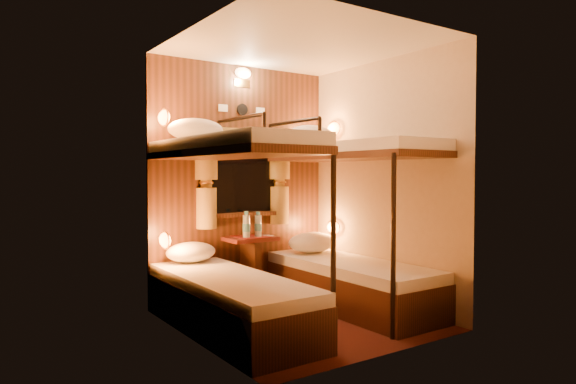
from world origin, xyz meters
TOP-DOWN VIEW (x-y plane):
  - floor at (0.00, 0.00)m, footprint 2.10×2.10m
  - ceiling at (0.00, 0.00)m, footprint 2.10×2.10m
  - wall_back at (0.00, 1.05)m, footprint 2.40×0.00m
  - wall_front at (0.00, -1.05)m, footprint 2.40×0.00m
  - wall_left at (-1.00, 0.00)m, footprint 0.00×2.40m
  - wall_right at (1.00, 0.00)m, footprint 0.00×2.40m
  - back_panel at (0.00, 1.04)m, footprint 2.00×0.03m
  - bunk_left at (-0.65, 0.07)m, footprint 0.72×1.90m
  - bunk_right at (0.65, 0.07)m, footprint 0.72×1.90m
  - window at (0.00, 1.00)m, footprint 1.00×0.12m
  - curtains at (0.00, 0.97)m, footprint 1.10×0.22m
  - back_fixtures at (0.00, 1.00)m, footprint 0.54×0.09m
  - reading_lamps at (-0.00, 0.70)m, footprint 2.00×0.20m
  - table at (0.00, 0.85)m, footprint 0.50×0.34m
  - bottle_left at (-0.07, 0.80)m, footprint 0.08×0.08m
  - bottle_right at (0.06, 0.81)m, footprint 0.07×0.07m
  - sachet_a at (0.20, 0.80)m, footprint 0.08×0.07m
  - sachet_b at (0.18, 0.84)m, footprint 0.09×0.07m
  - pillow_lower_left at (-0.65, 0.85)m, footprint 0.48×0.34m
  - pillow_lower_right at (0.65, 0.68)m, footprint 0.54×0.39m
  - pillow_upper_left at (-0.65, 0.72)m, footprint 0.52×0.37m
  - pillow_upper_right at (0.65, 0.70)m, footprint 0.54×0.39m

SIDE VIEW (x-z plane):
  - floor at x=0.00m, z-range 0.00..0.00m
  - table at x=0.00m, z-range 0.09..0.74m
  - pillow_lower_left at x=-0.65m, z-range 0.46..0.65m
  - bunk_left at x=-0.65m, z-range -0.35..1.47m
  - bunk_right at x=0.65m, z-range -0.35..1.47m
  - pillow_lower_right at x=0.65m, z-range 0.46..0.67m
  - sachet_a at x=0.20m, z-range 0.65..0.66m
  - sachet_b at x=0.18m, z-range 0.65..0.66m
  - bottle_right at x=0.06m, z-range 0.63..0.89m
  - bottle_left at x=-0.07m, z-range 0.63..0.90m
  - window at x=0.00m, z-range 0.79..1.58m
  - wall_back at x=0.00m, z-range 0.00..2.40m
  - wall_front at x=0.00m, z-range 0.00..2.40m
  - wall_left at x=-1.00m, z-range 0.00..2.40m
  - wall_right at x=1.00m, z-range 0.00..2.40m
  - back_panel at x=0.00m, z-range 0.00..2.40m
  - reading_lamps at x=0.00m, z-range 0.62..1.86m
  - curtains at x=0.00m, z-range 0.76..1.76m
  - pillow_upper_left at x=-0.65m, z-range 1.59..1.79m
  - pillow_upper_right at x=0.65m, z-range 1.59..1.80m
  - back_fixtures at x=0.00m, z-range 2.00..2.49m
  - ceiling at x=0.00m, z-range 2.40..2.40m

